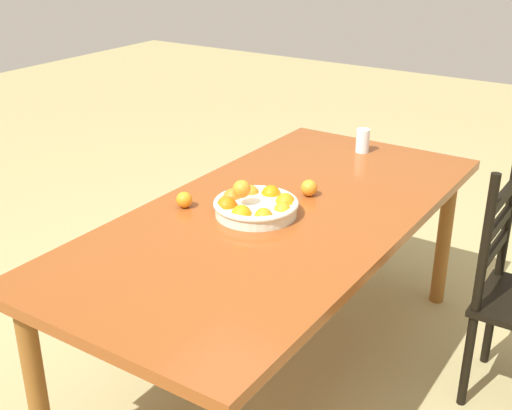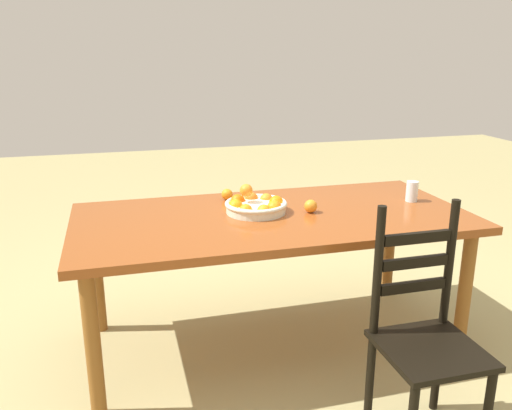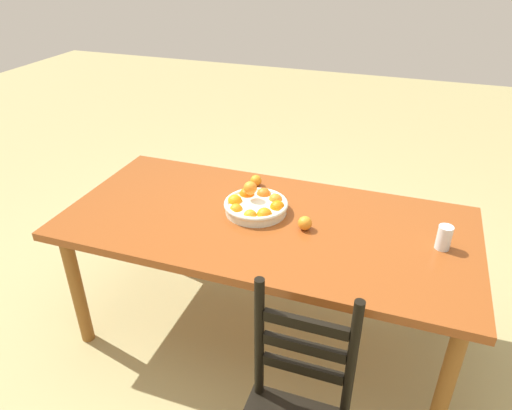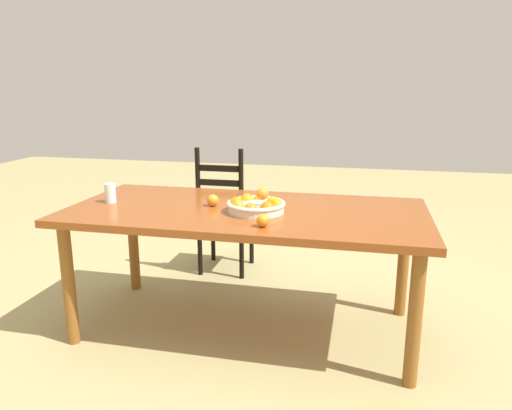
{
  "view_description": "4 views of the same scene",
  "coord_description": "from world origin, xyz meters",
  "px_view_note": "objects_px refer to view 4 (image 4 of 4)",
  "views": [
    {
      "loc": [
        2.01,
        1.21,
        1.8
      ],
      "look_at": [
        0.07,
        -0.06,
        0.79
      ],
      "focal_mm": 46.41,
      "sensor_mm": 36.0,
      "label": 1
    },
    {
      "loc": [
        0.76,
        2.49,
        1.57
      ],
      "look_at": [
        0.07,
        -0.06,
        0.79
      ],
      "focal_mm": 36.92,
      "sensor_mm": 36.0,
      "label": 2
    },
    {
      "loc": [
        -0.61,
        1.89,
        1.97
      ],
      "look_at": [
        0.07,
        -0.06,
        0.79
      ],
      "focal_mm": 32.93,
      "sensor_mm": 36.0,
      "label": 3
    },
    {
      "loc": [
        0.64,
        -2.58,
        1.43
      ],
      "look_at": [
        0.07,
        -0.06,
        0.79
      ],
      "focal_mm": 33.77,
      "sensor_mm": 36.0,
      "label": 4
    }
  ],
  "objects_px": {
    "orange_loose_0": "(263,221)",
    "chair_near_window": "(224,215)",
    "fruit_bowl": "(256,206)",
    "orange_loose_1": "(213,200)",
    "dining_table": "(246,221)",
    "drinking_glass": "(110,193)"
  },
  "relations": [
    {
      "from": "orange_loose_0",
      "to": "chair_near_window",
      "type": "bearing_deg",
      "value": 114.97
    },
    {
      "from": "fruit_bowl",
      "to": "orange_loose_0",
      "type": "height_order",
      "value": "fruit_bowl"
    },
    {
      "from": "fruit_bowl",
      "to": "orange_loose_1",
      "type": "distance_m",
      "value": 0.29
    },
    {
      "from": "dining_table",
      "to": "orange_loose_1",
      "type": "bearing_deg",
      "value": 174.86
    },
    {
      "from": "orange_loose_0",
      "to": "drinking_glass",
      "type": "bearing_deg",
      "value": 163.3
    },
    {
      "from": "fruit_bowl",
      "to": "orange_loose_1",
      "type": "relative_size",
      "value": 4.78
    },
    {
      "from": "chair_near_window",
      "to": "fruit_bowl",
      "type": "distance_m",
      "value": 1.08
    },
    {
      "from": "dining_table",
      "to": "fruit_bowl",
      "type": "distance_m",
      "value": 0.15
    },
    {
      "from": "orange_loose_0",
      "to": "fruit_bowl",
      "type": "bearing_deg",
      "value": 109.35
    },
    {
      "from": "dining_table",
      "to": "orange_loose_1",
      "type": "height_order",
      "value": "orange_loose_1"
    },
    {
      "from": "dining_table",
      "to": "chair_near_window",
      "type": "relative_size",
      "value": 2.06
    },
    {
      "from": "fruit_bowl",
      "to": "dining_table",
      "type": "bearing_deg",
      "value": 140.4
    },
    {
      "from": "chair_near_window",
      "to": "orange_loose_0",
      "type": "height_order",
      "value": "chair_near_window"
    },
    {
      "from": "chair_near_window",
      "to": "orange_loose_1",
      "type": "height_order",
      "value": "chair_near_window"
    },
    {
      "from": "dining_table",
      "to": "chair_near_window",
      "type": "xyz_separation_m",
      "value": [
        -0.38,
        0.85,
        -0.22
      ]
    },
    {
      "from": "dining_table",
      "to": "orange_loose_1",
      "type": "xyz_separation_m",
      "value": [
        -0.2,
        0.02,
        0.11
      ]
    },
    {
      "from": "fruit_bowl",
      "to": "orange_loose_0",
      "type": "distance_m",
      "value": 0.29
    },
    {
      "from": "chair_near_window",
      "to": "orange_loose_1",
      "type": "distance_m",
      "value": 0.92
    },
    {
      "from": "orange_loose_1",
      "to": "orange_loose_0",
      "type": "bearing_deg",
      "value": -43.35
    },
    {
      "from": "orange_loose_0",
      "to": "orange_loose_1",
      "type": "bearing_deg",
      "value": 136.65
    },
    {
      "from": "chair_near_window",
      "to": "orange_loose_0",
      "type": "xyz_separation_m",
      "value": [
        0.55,
        -1.19,
        0.32
      ]
    },
    {
      "from": "chair_near_window",
      "to": "drinking_glass",
      "type": "relative_size",
      "value": 8.63
    }
  ]
}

